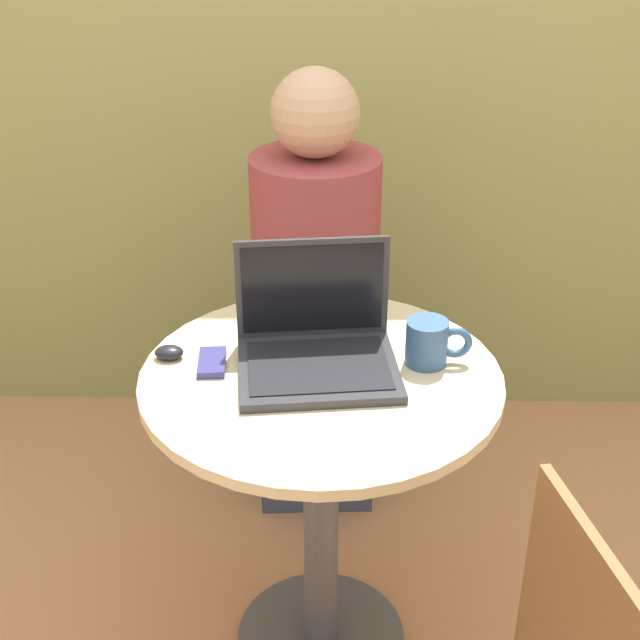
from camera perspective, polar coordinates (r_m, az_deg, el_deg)
The scene contains 8 objects.
ground_plane at distance 2.34m, azimuth 0.05°, elevation -19.72°, with size 12.00×12.00×0.00m, color tan.
back_wall at distance 2.70m, azimuth 0.44°, elevation 18.88°, with size 7.00×0.05×2.60m.
round_table at distance 1.96m, azimuth 0.06°, elevation -8.55°, with size 0.75×0.75×0.77m.
laptop at distance 1.86m, azimuth -0.23°, elevation -1.50°, with size 0.36×0.31×0.25m.
cell_phone at distance 1.88m, azimuth -6.92°, elevation -2.71°, with size 0.06×0.11×0.02m.
computer_mouse at distance 1.92m, azimuth -9.64°, elevation -2.06°, with size 0.06×0.05×0.03m.
coffee_cup at distance 1.87m, azimuth 7.01°, elevation -1.43°, with size 0.14×0.09×0.10m.
person_seated at distance 2.52m, azimuth -0.31°, elevation -0.32°, with size 0.35×0.53×1.27m.
Camera 1 is at (0.02, -1.57, 1.74)m, focal length 50.00 mm.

